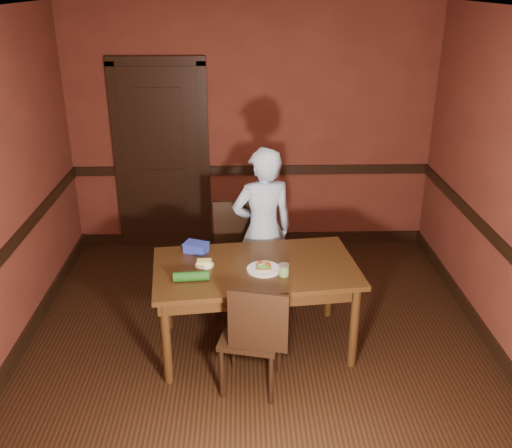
{
  "coord_description": "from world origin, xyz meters",
  "views": [
    {
      "loc": [
        -0.11,
        -3.91,
        2.89
      ],
      "look_at": [
        0.0,
        0.35,
        1.05
      ],
      "focal_mm": 40.0,
      "sensor_mm": 36.0,
      "label": 1
    }
  ],
  "objects_px": {
    "dining_table": "(255,307)",
    "sauce_jar": "(284,270)",
    "chair_near": "(251,334)",
    "sandwich_plate": "(264,268)",
    "person": "(263,231)",
    "chair_far": "(236,259)",
    "food_tub": "(196,247)",
    "cheese_saucer": "(204,263)"
  },
  "relations": [
    {
      "from": "dining_table",
      "to": "sauce_jar",
      "type": "height_order",
      "value": "sauce_jar"
    },
    {
      "from": "chair_near",
      "to": "sandwich_plate",
      "type": "distance_m",
      "value": 0.55
    },
    {
      "from": "dining_table",
      "to": "person",
      "type": "bearing_deg",
      "value": 76.1
    },
    {
      "from": "chair_far",
      "to": "sandwich_plate",
      "type": "xyz_separation_m",
      "value": [
        0.23,
        -0.74,
        0.29
      ]
    },
    {
      "from": "sandwich_plate",
      "to": "food_tub",
      "type": "xyz_separation_m",
      "value": [
        -0.56,
        0.34,
        0.02
      ]
    },
    {
      "from": "chair_far",
      "to": "sauce_jar",
      "type": "bearing_deg",
      "value": -71.35
    },
    {
      "from": "chair_far",
      "to": "dining_table",
      "type": "bearing_deg",
      "value": -82.08
    },
    {
      "from": "sandwich_plate",
      "to": "chair_far",
      "type": "bearing_deg",
      "value": 107.23
    },
    {
      "from": "dining_table",
      "to": "sandwich_plate",
      "type": "bearing_deg",
      "value": -57.29
    },
    {
      "from": "dining_table",
      "to": "food_tub",
      "type": "height_order",
      "value": "food_tub"
    },
    {
      "from": "cheese_saucer",
      "to": "sauce_jar",
      "type": "bearing_deg",
      "value": -16.27
    },
    {
      "from": "dining_table",
      "to": "sauce_jar",
      "type": "xyz_separation_m",
      "value": [
        0.22,
        -0.17,
        0.43
      ]
    },
    {
      "from": "dining_table",
      "to": "chair_near",
      "type": "height_order",
      "value": "chair_near"
    },
    {
      "from": "sauce_jar",
      "to": "chair_near",
      "type": "bearing_deg",
      "value": -127.39
    },
    {
      "from": "chair_near",
      "to": "cheese_saucer",
      "type": "bearing_deg",
      "value": -41.87
    },
    {
      "from": "dining_table",
      "to": "person",
      "type": "xyz_separation_m",
      "value": [
        0.08,
        0.66,
        0.4
      ]
    },
    {
      "from": "cheese_saucer",
      "to": "food_tub",
      "type": "height_order",
      "value": "food_tub"
    },
    {
      "from": "dining_table",
      "to": "cheese_saucer",
      "type": "distance_m",
      "value": 0.57
    },
    {
      "from": "sandwich_plate",
      "to": "food_tub",
      "type": "relative_size",
      "value": 1.15
    },
    {
      "from": "sauce_jar",
      "to": "cheese_saucer",
      "type": "relative_size",
      "value": 0.63
    },
    {
      "from": "chair_far",
      "to": "cheese_saucer",
      "type": "distance_m",
      "value": 0.75
    },
    {
      "from": "chair_far",
      "to": "sauce_jar",
      "type": "height_order",
      "value": "chair_far"
    },
    {
      "from": "sandwich_plate",
      "to": "sauce_jar",
      "type": "bearing_deg",
      "value": -30.01
    },
    {
      "from": "dining_table",
      "to": "person",
      "type": "distance_m",
      "value": 0.77
    },
    {
      "from": "cheese_saucer",
      "to": "food_tub",
      "type": "relative_size",
      "value": 0.65
    },
    {
      "from": "dining_table",
      "to": "chair_near",
      "type": "relative_size",
      "value": 1.77
    },
    {
      "from": "dining_table",
      "to": "chair_far",
      "type": "relative_size",
      "value": 1.64
    },
    {
      "from": "chair_far",
      "to": "food_tub",
      "type": "height_order",
      "value": "chair_far"
    },
    {
      "from": "food_tub",
      "to": "dining_table",
      "type": "bearing_deg",
      "value": -6.76
    },
    {
      "from": "chair_far",
      "to": "chair_near",
      "type": "xyz_separation_m",
      "value": [
        0.12,
        -1.17,
        -0.03
      ]
    },
    {
      "from": "cheese_saucer",
      "to": "dining_table",
      "type": "bearing_deg",
      "value": -2.4
    },
    {
      "from": "cheese_saucer",
      "to": "chair_near",
      "type": "bearing_deg",
      "value": -54.96
    },
    {
      "from": "person",
      "to": "food_tub",
      "type": "relative_size",
      "value": 6.69
    },
    {
      "from": "sandwich_plate",
      "to": "sauce_jar",
      "type": "xyz_separation_m",
      "value": [
        0.15,
        -0.09,
        0.03
      ]
    },
    {
      "from": "cheese_saucer",
      "to": "food_tub",
      "type": "distance_m",
      "value": 0.26
    },
    {
      "from": "person",
      "to": "food_tub",
      "type": "xyz_separation_m",
      "value": [
        -0.58,
        -0.39,
        0.02
      ]
    },
    {
      "from": "dining_table",
      "to": "chair_far",
      "type": "bearing_deg",
      "value": 97.51
    },
    {
      "from": "person",
      "to": "sandwich_plate",
      "type": "height_order",
      "value": "person"
    },
    {
      "from": "cheese_saucer",
      "to": "chair_far",
      "type": "bearing_deg",
      "value": 69.25
    },
    {
      "from": "dining_table",
      "to": "sandwich_plate",
      "type": "distance_m",
      "value": 0.41
    },
    {
      "from": "chair_near",
      "to": "person",
      "type": "xyz_separation_m",
      "value": [
        0.13,
        1.17,
        0.32
      ]
    },
    {
      "from": "cheese_saucer",
      "to": "person",
      "type": "bearing_deg",
      "value": 52.24
    }
  ]
}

